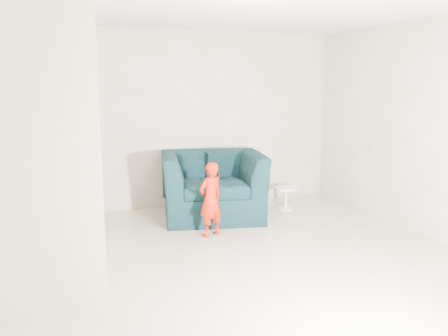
{
  "coord_description": "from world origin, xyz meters",
  "views": [
    {
      "loc": [
        -1.84,
        -4.36,
        1.91
      ],
      "look_at": [
        0.15,
        1.2,
        0.85
      ],
      "focal_mm": 38.0,
      "sensor_mm": 36.0,
      "label": 1
    }
  ],
  "objects_px": {
    "toddler": "(211,200)",
    "staircase": "(41,182)",
    "armchair": "(213,185)",
    "side_table": "(286,194)"
  },
  "relations": [
    {
      "from": "toddler",
      "to": "staircase",
      "type": "height_order",
      "value": "staircase"
    },
    {
      "from": "armchair",
      "to": "toddler",
      "type": "bearing_deg",
      "value": -98.27
    },
    {
      "from": "armchair",
      "to": "toddler",
      "type": "relative_size",
      "value": 1.51
    },
    {
      "from": "armchair",
      "to": "toddler",
      "type": "xyz_separation_m",
      "value": [
        -0.3,
        -0.83,
        0.01
      ]
    },
    {
      "from": "side_table",
      "to": "armchair",
      "type": "bearing_deg",
      "value": 179.99
    },
    {
      "from": "armchair",
      "to": "staircase",
      "type": "height_order",
      "value": "staircase"
    },
    {
      "from": "armchair",
      "to": "staircase",
      "type": "xyz_separation_m",
      "value": [
        -2.25,
        -1.41,
        0.48
      ]
    },
    {
      "from": "side_table",
      "to": "staircase",
      "type": "xyz_separation_m",
      "value": [
        -3.43,
        -1.41,
        0.71
      ]
    },
    {
      "from": "toddler",
      "to": "staircase",
      "type": "xyz_separation_m",
      "value": [
        -1.94,
        -0.58,
        0.47
      ]
    },
    {
      "from": "toddler",
      "to": "armchair",
      "type": "bearing_deg",
      "value": -133.11
    }
  ]
}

